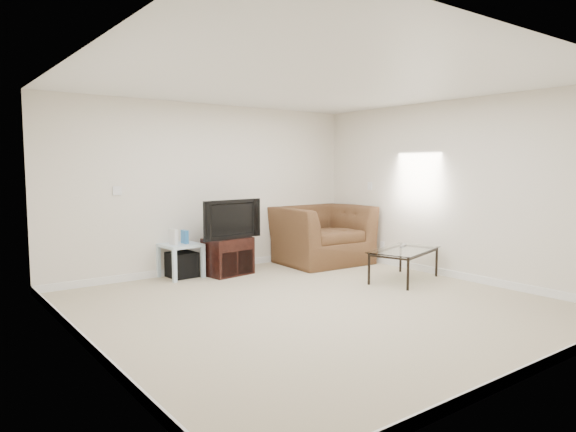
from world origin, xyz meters
TOP-DOWN VIEW (x-y plane):
  - floor at (0.00, 0.00)m, footprint 5.00×5.00m
  - ceiling at (0.00, 0.00)m, footprint 5.00×5.00m
  - wall_back at (0.00, 2.50)m, footprint 5.00×0.02m
  - wall_left at (-2.50, 0.00)m, footprint 0.02×5.00m
  - wall_right at (2.50, 0.00)m, footprint 0.02×5.00m
  - plate_back at (-1.40, 2.49)m, footprint 0.12×0.02m
  - plate_right_switch at (2.49, 1.60)m, footprint 0.02×0.09m
  - plate_right_outlet at (2.49, 1.30)m, footprint 0.02×0.08m
  - tv_stand at (0.04, 2.05)m, footprint 0.71×0.54m
  - dvd_player at (0.04, 2.01)m, footprint 0.38×0.29m
  - television at (0.04, 2.02)m, footprint 0.92×0.28m
  - side_table at (-0.60, 2.28)m, footprint 0.55×0.55m
  - subwoofer at (-0.57, 2.30)m, footprint 0.39×0.39m
  - game_console at (-0.72, 2.25)m, footprint 0.07×0.17m
  - game_case at (-0.54, 2.27)m, footprint 0.06×0.14m
  - recliner at (1.73, 1.96)m, footprint 1.48×1.01m
  - coffee_table at (1.80, 0.26)m, footprint 1.25×0.93m
  - remote at (2.02, 0.46)m, footprint 0.18×0.11m

SIDE VIEW (x-z plane):
  - floor at x=0.00m, z-range 0.00..0.00m
  - subwoofer at x=-0.57m, z-range -0.01..0.36m
  - coffee_table at x=1.80m, z-range 0.00..0.43m
  - side_table at x=-0.60m, z-range 0.00..0.48m
  - tv_stand at x=0.04m, z-range 0.00..0.54m
  - plate_right_outlet at x=2.49m, z-range 0.24..0.36m
  - remote at x=2.02m, z-range 0.44..0.46m
  - dvd_player at x=0.04m, z-range 0.43..0.48m
  - game_case at x=-0.54m, z-range 0.48..0.68m
  - game_console at x=-0.72m, z-range 0.48..0.71m
  - recliner at x=1.73m, z-range 0.00..1.25m
  - television at x=0.04m, z-range 0.54..1.10m
  - wall_back at x=0.00m, z-range 0.00..2.50m
  - wall_left at x=-2.50m, z-range 0.00..2.50m
  - wall_right at x=2.50m, z-range 0.00..2.50m
  - plate_back at x=-1.40m, z-range 1.19..1.31m
  - plate_right_switch at x=2.49m, z-range 1.19..1.31m
  - ceiling at x=0.00m, z-range 2.50..2.50m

